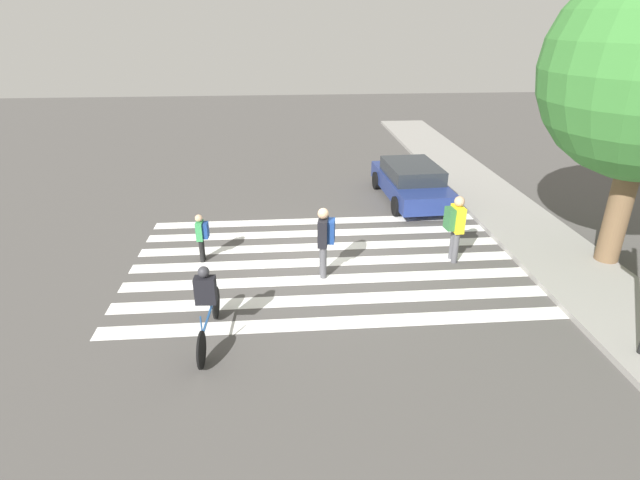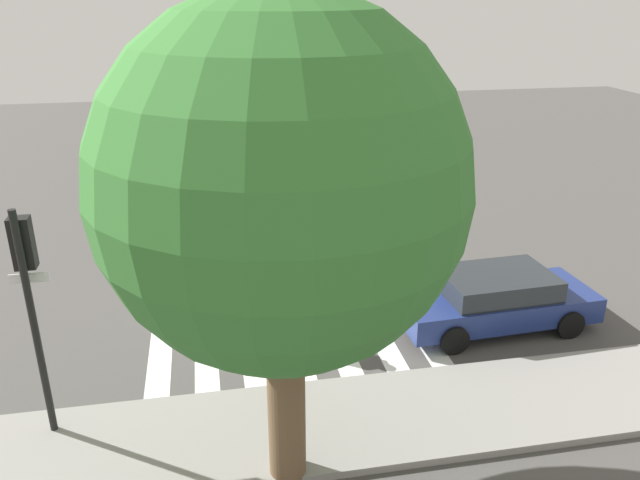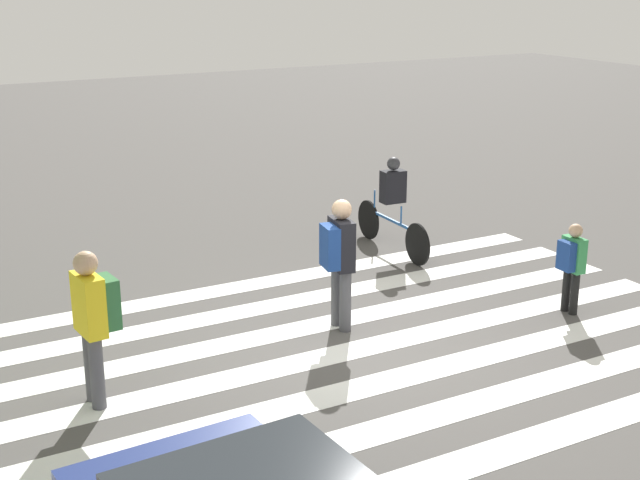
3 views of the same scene
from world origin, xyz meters
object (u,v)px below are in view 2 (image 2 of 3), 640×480
object	(u,v)px
pedestrian_adult_yellow_jacket	(275,211)
cyclist_near_curb	(154,222)
pedestrian_child_with_backpack	(247,242)
car_parked_silver_sedan	(495,298)
street_tree	(281,186)
pedestrian_adult_tall_backpack	(286,301)
traffic_light	(28,281)

from	to	relation	value
pedestrian_adult_yellow_jacket	cyclist_near_curb	xyz separation A→B (m)	(3.60, 0.59, 0.11)
pedestrian_child_with_backpack	car_parked_silver_sedan	world-z (taller)	pedestrian_child_with_backpack
cyclist_near_curb	car_parked_silver_sedan	world-z (taller)	cyclist_near_curb
street_tree	pedestrian_adult_tall_backpack	xyz separation A→B (m)	(-0.54, -3.94, -3.75)
street_tree	pedestrian_child_with_backpack	bearing A→B (deg)	-89.85
traffic_light	pedestrian_adult_yellow_jacket	distance (m)	10.13
pedestrian_adult_yellow_jacket	pedestrian_adult_tall_backpack	bearing A→B (deg)	-91.45
street_tree	car_parked_silver_sedan	distance (m)	7.72
pedestrian_adult_tall_backpack	car_parked_silver_sedan	world-z (taller)	pedestrian_adult_tall_backpack
pedestrian_adult_yellow_jacket	pedestrian_adult_tall_backpack	xyz separation A→B (m)	(0.53, 6.53, 0.29)
traffic_light	pedestrian_adult_yellow_jacket	size ratio (longest dim) A/B	3.18
pedestrian_child_with_backpack	cyclist_near_curb	distance (m)	3.57
traffic_light	pedestrian_adult_yellow_jacket	world-z (taller)	traffic_light
traffic_light	car_parked_silver_sedan	distance (m)	9.56
pedestrian_adult_yellow_jacket	cyclist_near_curb	world-z (taller)	cyclist_near_curb
traffic_light	pedestrian_adult_yellow_jacket	xyz separation A→B (m)	(-4.88, -8.62, -2.13)
traffic_light	pedestrian_adult_yellow_jacket	bearing A→B (deg)	-119.54
street_tree	cyclist_near_curb	distance (m)	10.93
pedestrian_child_with_backpack	pedestrian_adult_tall_backpack	world-z (taller)	same
traffic_light	car_parked_silver_sedan	size ratio (longest dim) A/B	0.91
car_parked_silver_sedan	traffic_light	bearing A→B (deg)	9.69
pedestrian_child_with_backpack	cyclist_near_curb	world-z (taller)	pedestrian_child_with_backpack
pedestrian_adult_tall_backpack	cyclist_near_curb	xyz separation A→B (m)	(3.07, -5.94, -0.18)
pedestrian_child_with_backpack	pedestrian_adult_tall_backpack	xyz separation A→B (m)	(-0.56, 3.42, 0.00)
traffic_light	street_tree	size ratio (longest dim) A/B	0.57
traffic_light	pedestrian_adult_tall_backpack	size ratio (longest dim) A/B	2.31
pedestrian_child_with_backpack	street_tree	bearing A→B (deg)	-79.37
cyclist_near_curb	pedestrian_adult_yellow_jacket	bearing A→B (deg)	-167.61
traffic_light	pedestrian_child_with_backpack	xyz separation A→B (m)	(-3.80, -5.50, -1.85)
pedestrian_child_with_backpack	pedestrian_adult_tall_backpack	distance (m)	3.47
cyclist_near_curb	car_parked_silver_sedan	xyz separation A→B (m)	(-7.80, 6.01, -0.19)
cyclist_near_curb	pedestrian_child_with_backpack	bearing A→B (deg)	137.96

